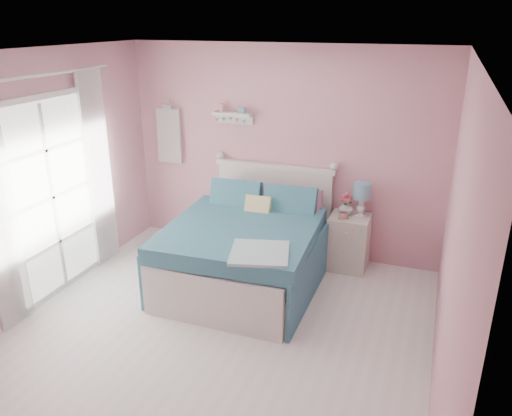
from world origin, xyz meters
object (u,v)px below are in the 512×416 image
Objects in this scene: teacup at (343,216)px; vase at (346,208)px; bed at (247,250)px; nightstand at (349,242)px; table_lamp at (362,193)px.

vase is at bearing 91.11° from teacup.
vase is at bearing 36.83° from bed.
nightstand is 1.64× the size of table_lamp.
nightstand is 0.63m from table_lamp.
teacup is at bearing -120.30° from nightstand.
table_lamp is 3.88× the size of teacup.
teacup reaches higher than nightstand.
table_lamp is at bearing 44.06° from teacup.
nightstand is 3.82× the size of vase.
teacup is (-0.17, -0.17, -0.24)m from table_lamp.
table_lamp reaches higher than nightstand.
bed reaches higher than teacup.
nightstand is (1.02, 0.75, -0.06)m from bed.
teacup is at bearing 31.00° from bed.
vase is (-0.17, -0.02, -0.20)m from table_lamp.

